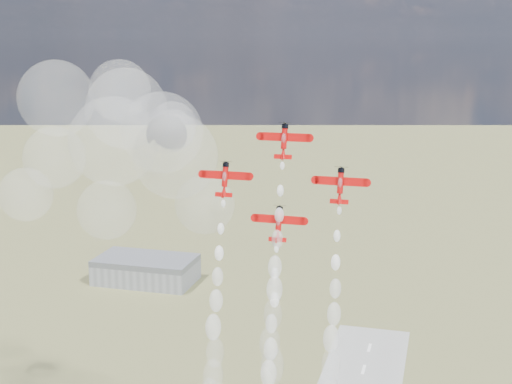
{
  "coord_description": "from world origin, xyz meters",
  "views": [
    {
      "loc": [
        25.66,
        -141.74,
        124.65
      ],
      "look_at": [
        -16.15,
        12.84,
        89.16
      ],
      "focal_mm": 50.0,
      "sensor_mm": 36.0,
      "label": 1
    }
  ],
  "objects_px": {
    "plane_left": "(225,179)",
    "plane_slot": "(279,223)",
    "hangar": "(146,270)",
    "plane_right": "(340,185)",
    "plane_lead": "(284,140)"
  },
  "relations": [
    {
      "from": "plane_lead",
      "to": "plane_slot",
      "type": "relative_size",
      "value": 1.0
    },
    {
      "from": "plane_right",
      "to": "plane_left",
      "type": "bearing_deg",
      "value": 180.0
    },
    {
      "from": "plane_right",
      "to": "plane_slot",
      "type": "distance_m",
      "value": 16.44
    },
    {
      "from": "plane_slot",
      "to": "hangar",
      "type": "bearing_deg",
      "value": 122.93
    },
    {
      "from": "plane_lead",
      "to": "plane_slot",
      "type": "xyz_separation_m",
      "value": [
        0.0,
        -4.78,
        -18.24
      ]
    },
    {
      "from": "plane_left",
      "to": "plane_right",
      "type": "distance_m",
      "value": 26.93
    },
    {
      "from": "plane_lead",
      "to": "plane_right",
      "type": "relative_size",
      "value": 1.0
    },
    {
      "from": "plane_left",
      "to": "plane_slot",
      "type": "bearing_deg",
      "value": -10.07
    },
    {
      "from": "hangar",
      "to": "plane_slot",
      "type": "bearing_deg",
      "value": -57.07
    },
    {
      "from": "hangar",
      "to": "plane_left",
      "type": "bearing_deg",
      "value": -60.04
    },
    {
      "from": "plane_lead",
      "to": "plane_left",
      "type": "height_order",
      "value": "plane_lead"
    },
    {
      "from": "hangar",
      "to": "plane_lead",
      "type": "xyz_separation_m",
      "value": [
        109.85,
        -164.83,
        94.57
      ]
    },
    {
      "from": "plane_right",
      "to": "plane_slot",
      "type": "height_order",
      "value": "plane_right"
    },
    {
      "from": "hangar",
      "to": "plane_right",
      "type": "distance_m",
      "value": 224.66
    },
    {
      "from": "plane_lead",
      "to": "plane_slot",
      "type": "height_order",
      "value": "plane_lead"
    }
  ]
}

